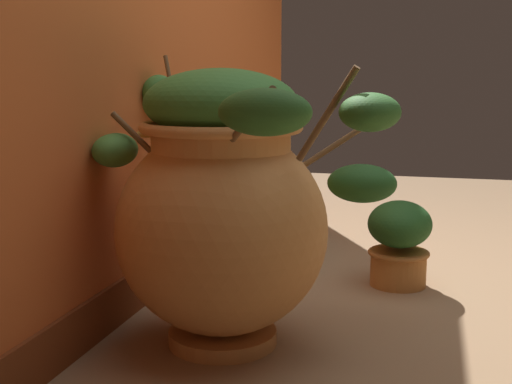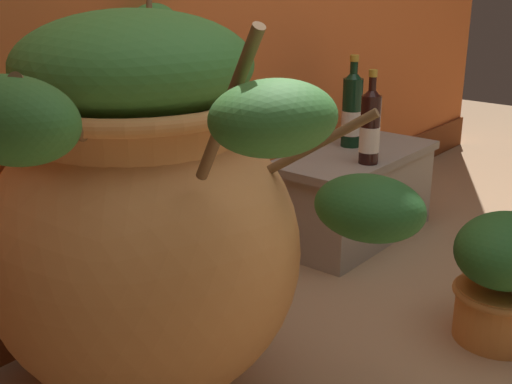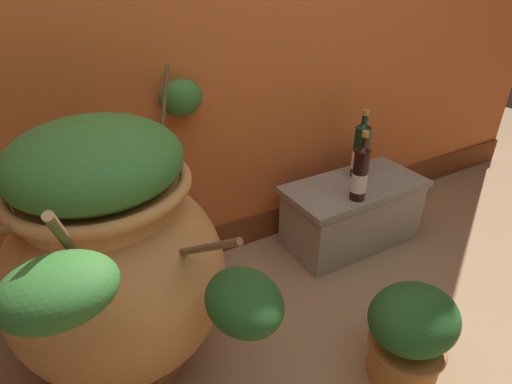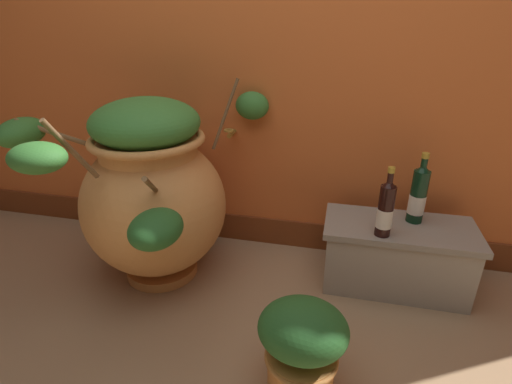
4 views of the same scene
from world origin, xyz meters
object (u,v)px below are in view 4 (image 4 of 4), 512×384
Objects in this scene: wine_bottle_left at (386,209)px; terracotta_urn at (153,191)px; potted_shrub at (302,345)px; wine_bottle_middle at (418,194)px.

terracotta_urn is at bearing -176.47° from wine_bottle_left.
terracotta_urn is at bearing 146.39° from potted_shrub.
wine_bottle_left is 0.71m from potted_shrub.
wine_bottle_left reaches higher than potted_shrub.
wine_bottle_middle is at bearing 47.24° from wine_bottle_left.
potted_shrub is (-0.28, -0.60, -0.27)m from wine_bottle_left.
wine_bottle_middle reaches higher than wine_bottle_left.
terracotta_urn reaches higher than wine_bottle_middle.
potted_shrub is at bearing -115.35° from wine_bottle_left.
wine_bottle_middle is 0.94× the size of potted_shrub.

